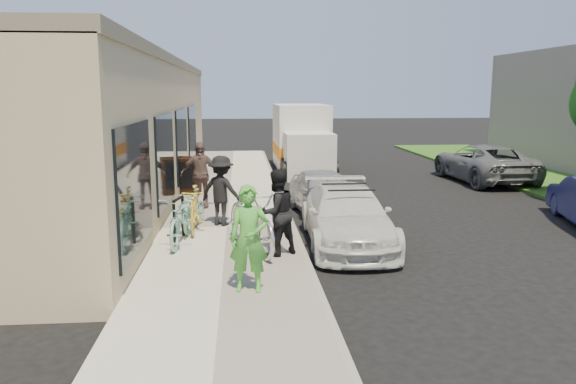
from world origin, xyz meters
name	(u,v)px	position (x,y,z in m)	size (l,w,h in m)	color
ground	(333,271)	(0.00, 0.00, 0.00)	(120.00, 120.00, 0.00)	black
sidewalk	(227,230)	(-2.00, 3.00, 0.07)	(3.00, 34.00, 0.15)	beige
curb	(293,229)	(-0.45, 3.00, 0.07)	(0.12, 34.00, 0.13)	gray
storefront	(123,128)	(-5.24, 7.99, 2.12)	(3.60, 20.00, 4.22)	#C5B389
bike_rack	(179,214)	(-2.98, 1.96, 0.69)	(0.18, 0.63, 0.90)	black
sandwich_board	(189,176)	(-3.23, 7.22, 0.73)	(0.86, 0.87, 1.13)	black
sedan_white	(347,216)	(0.58, 1.78, 0.62)	(1.88, 4.30, 1.27)	silver
sedan_silver	(324,193)	(0.53, 4.66, 0.61)	(1.44, 3.58, 1.22)	#A9A9AE
moving_truck	(302,142)	(0.89, 13.30, 1.20)	(2.13, 5.54, 2.71)	silver
far_car_gray	(483,163)	(7.14, 9.84, 0.68)	(2.27, 4.93, 1.37)	#595C5E
tandem_bike	(252,219)	(-1.46, 1.01, 0.78)	(0.83, 2.39, 1.25)	silver
woman_rider	(249,239)	(-1.55, -1.31, 0.99)	(0.61, 0.40, 1.68)	green
man_standing	(276,212)	(-1.00, 0.64, 0.98)	(0.80, 0.63, 1.65)	black
cruiser_bike_a	(193,209)	(-2.76, 2.90, 0.59)	(0.41, 1.47, 0.88)	#80BFB2
cruiser_bike_b	(182,219)	(-2.88, 1.62, 0.66)	(0.67, 1.92, 1.01)	#80BFB2
cruiser_bike_c	(194,209)	(-2.70, 2.64, 0.65)	(0.47, 1.66, 1.00)	gold
bystander_a	(221,191)	(-2.11, 3.18, 0.97)	(1.05, 0.61, 1.63)	black
bystander_b	(200,175)	(-2.75, 5.29, 1.04)	(1.04, 0.43, 1.77)	brown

